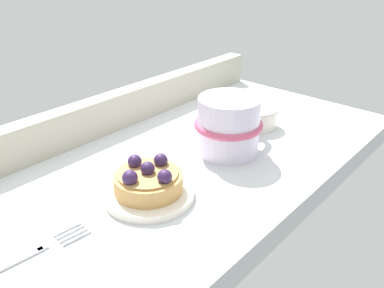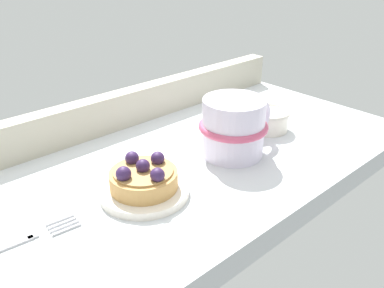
# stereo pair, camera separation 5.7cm
# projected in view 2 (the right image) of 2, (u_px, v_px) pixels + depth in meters

# --- Properties ---
(ground_plane) EXTENTS (0.89, 0.38, 0.04)m
(ground_plane) POSITION_uv_depth(u_px,v_px,m) (155.00, 184.00, 0.60)
(ground_plane) COLOR silver
(window_rail_back) EXTENTS (0.87, 0.03, 0.06)m
(window_rail_back) POSITION_uv_depth(u_px,v_px,m) (91.00, 118.00, 0.69)
(window_rail_back) COLOR #B2AD99
(window_rail_back) RESTS_ON ground_plane
(dessert_plate) EXTENTS (0.12, 0.12, 0.01)m
(dessert_plate) POSITION_uv_depth(u_px,v_px,m) (144.00, 191.00, 0.54)
(dessert_plate) COLOR silver
(dessert_plate) RESTS_ON ground_plane
(raspberry_tart) EXTENTS (0.09, 0.09, 0.04)m
(raspberry_tart) POSITION_uv_depth(u_px,v_px,m) (143.00, 177.00, 0.53)
(raspberry_tart) COLOR tan
(raspberry_tart) RESTS_ON dessert_plate
(coffee_mug) EXTENTS (0.14, 0.11, 0.09)m
(coffee_mug) POSITION_uv_depth(u_px,v_px,m) (234.00, 127.00, 0.62)
(coffee_mug) COLOR silver
(coffee_mug) RESTS_ON ground_plane
(dessert_fork) EXTENTS (0.18, 0.03, 0.01)m
(dessert_fork) POSITION_uv_depth(u_px,v_px,m) (0.00, 248.00, 0.44)
(dessert_fork) COLOR #B7B7BC
(dessert_fork) RESTS_ON ground_plane
(sugar_bowl) EXTENTS (0.07, 0.07, 0.04)m
(sugar_bowl) POSITION_uv_depth(u_px,v_px,m) (268.00, 119.00, 0.72)
(sugar_bowl) COLOR silver
(sugar_bowl) RESTS_ON ground_plane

